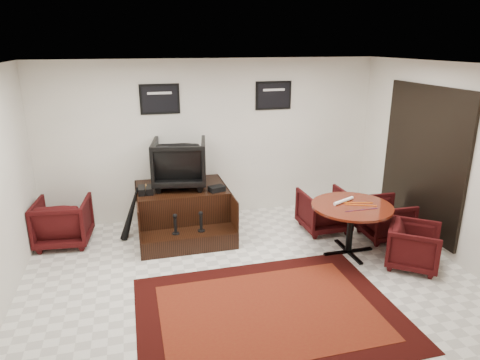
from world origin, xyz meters
The scene contains 16 objects.
ground centered at (0.00, 0.00, 0.00)m, with size 6.00×6.00×0.00m, color white.
room_shell centered at (0.41, 0.12, 1.79)m, with size 6.02×5.02×2.81m.
area_rug centered at (0.00, -0.70, 0.01)m, with size 3.06×2.30×0.01m.
shine_podium centered at (-0.67, 1.84, 0.35)m, with size 1.48×1.53×0.76m.
shine_chair centered at (-0.67, 1.99, 1.20)m, with size 0.85×0.80×0.88m, color black.
shoes_pair centered at (-1.26, 1.76, 0.82)m, with size 0.23×0.30×0.11m.
polish_kit centered at (-0.14, 1.57, 0.81)m, with size 0.25×0.17×0.09m, color black.
umbrella_black centered at (-1.52, 1.74, 0.46)m, with size 0.34×0.13×0.91m, color black, non-canonical shape.
umbrella_hooked centered at (-1.51, 1.83, 0.43)m, with size 0.32×0.12×0.86m, color black, non-canonical shape.
armchair_side centered at (-2.55, 1.87, 0.41)m, with size 0.79×0.74×0.81m, color black.
meeting_table centered at (1.65, 0.43, 0.68)m, with size 1.18×1.18×0.77m.
table_chair_back centered at (1.64, 1.31, 0.38)m, with size 0.75×0.70×0.77m, color black.
table_chair_window centered at (2.47, 0.77, 0.36)m, with size 0.70×0.66×0.72m, color black.
table_chair_corner centered at (2.32, -0.17, 0.35)m, with size 0.68×0.63×0.70m, color black.
paper_roll centered at (1.58, 0.57, 0.80)m, with size 0.05×0.05×0.42m, color white.
table_clutter centered at (1.75, 0.38, 0.78)m, with size 0.57×0.34×0.01m.
Camera 1 is at (-1.43, -4.81, 3.06)m, focal length 32.00 mm.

